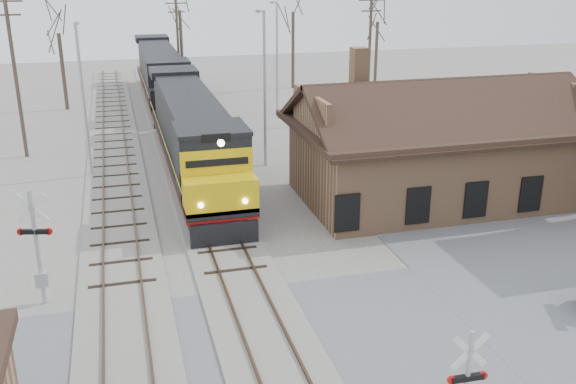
% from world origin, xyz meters
% --- Properties ---
extents(ground, '(140.00, 140.00, 0.00)m').
position_xyz_m(ground, '(0.00, 0.00, 0.00)').
color(ground, gray).
rests_on(ground, ground).
extents(road, '(60.00, 9.00, 0.03)m').
position_xyz_m(road, '(0.00, 0.00, 0.01)').
color(road, slate).
rests_on(road, ground).
extents(track_main, '(3.40, 90.00, 0.24)m').
position_xyz_m(track_main, '(0.00, 15.00, 0.07)').
color(track_main, gray).
rests_on(track_main, ground).
extents(track_siding, '(3.40, 90.00, 0.24)m').
position_xyz_m(track_siding, '(-4.50, 15.00, 0.07)').
color(track_siding, gray).
rests_on(track_siding, ground).
extents(depot, '(15.20, 9.31, 7.90)m').
position_xyz_m(depot, '(11.99, 12.00, 2.41)').
color(depot, '#A17553').
rests_on(depot, ground).
extents(locomotive_lead, '(3.27, 21.89, 4.86)m').
position_xyz_m(locomotive_lead, '(0.00, 18.85, 2.56)').
color(locomotive_lead, black).
rests_on(locomotive_lead, ground).
extents(locomotive_trailing, '(3.27, 21.89, 4.60)m').
position_xyz_m(locomotive_trailing, '(0.00, 41.02, 2.56)').
color(locomotive_trailing, black).
rests_on(locomotive_trailing, ground).
extents(crossbuck_far, '(1.25, 0.38, 4.45)m').
position_xyz_m(crossbuck_far, '(-7.33, 5.40, 2.06)').
color(crossbuck_far, '#A5A8AD').
rests_on(crossbuck_far, ground).
extents(streetlight_a, '(0.25, 2.04, 8.85)m').
position_xyz_m(streetlight_a, '(-5.89, 20.84, 4.96)').
color(streetlight_a, '#A5A8AD').
rests_on(streetlight_a, ground).
extents(streetlight_b, '(0.25, 2.04, 9.35)m').
position_xyz_m(streetlight_b, '(4.57, 20.14, 5.22)').
color(streetlight_b, '#A5A8AD').
rests_on(streetlight_b, ground).
extents(streetlight_c, '(0.25, 2.04, 9.02)m').
position_xyz_m(streetlight_c, '(8.91, 34.17, 5.05)').
color(streetlight_c, '#A5A8AD').
rests_on(streetlight_c, ground).
extents(utility_pole_a, '(2.00, 0.24, 10.54)m').
position_xyz_m(utility_pole_a, '(-10.02, 25.95, 5.50)').
color(utility_pole_a, '#382D23').
rests_on(utility_pole_a, ground).
extents(utility_pole_b, '(2.00, 0.24, 9.13)m').
position_xyz_m(utility_pole_b, '(2.15, 45.95, 4.78)').
color(utility_pole_b, '#382D23').
rests_on(utility_pole_b, ground).
extents(utility_pole_c, '(2.00, 0.24, 10.05)m').
position_xyz_m(utility_pole_c, '(15.27, 29.87, 5.25)').
color(utility_pole_c, '#382D23').
rests_on(utility_pole_c, ground).
extents(tree_b, '(4.27, 4.27, 10.46)m').
position_xyz_m(tree_b, '(-8.19, 40.29, 7.45)').
color(tree_b, '#382D23').
rests_on(tree_b, ground).
extents(tree_e, '(4.43, 4.43, 10.85)m').
position_xyz_m(tree_e, '(20.46, 40.78, 7.72)').
color(tree_e, '#382D23').
rests_on(tree_e, ground).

